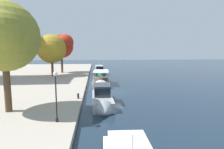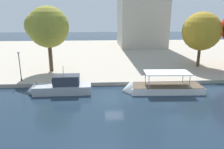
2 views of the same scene
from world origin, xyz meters
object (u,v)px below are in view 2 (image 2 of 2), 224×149
at_px(tour_boat_2, 158,89).
at_px(tree_2, 201,32).
at_px(tree_1, 47,27).
at_px(motor_yacht_1, 59,88).
at_px(mooring_bollard_1, 73,79).
at_px(lamp_post, 20,63).

xyz_separation_m(tour_boat_2, tree_2, (11.33, 12.07, 7.07)).
height_order(tree_1, tree_2, tree_1).
bearing_deg(tree_2, tour_boat_2, -133.19).
relative_size(tree_1, tree_2, 1.09).
xyz_separation_m(motor_yacht_1, mooring_bollard_1, (1.58, 3.25, 0.26)).
bearing_deg(motor_yacht_1, mooring_bollard_1, -116.96).
height_order(mooring_bollard_1, lamp_post, lamp_post).
relative_size(motor_yacht_1, tree_1, 0.77).
distance_m(motor_yacht_1, tree_1, 13.33).
bearing_deg(lamp_post, tree_2, 12.90).
relative_size(mooring_bollard_1, tree_2, 0.07).
bearing_deg(tree_1, motor_yacht_1, -71.54).
height_order(mooring_bollard_1, tree_2, tree_2).
bearing_deg(motor_yacht_1, tree_2, -156.08).
height_order(tour_boat_2, tree_1, tree_1).
xyz_separation_m(motor_yacht_1, tour_boat_2, (14.08, -0.28, -0.37)).
bearing_deg(tour_boat_2, mooring_bollard_1, -13.22).
bearing_deg(lamp_post, tree_1, 60.73).
relative_size(mooring_bollard_1, lamp_post, 0.16).
relative_size(tour_boat_2, lamp_post, 2.45).
height_order(tour_boat_2, lamp_post, lamp_post).
xyz_separation_m(mooring_bollard_1, tree_2, (23.82, 8.54, 6.44)).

